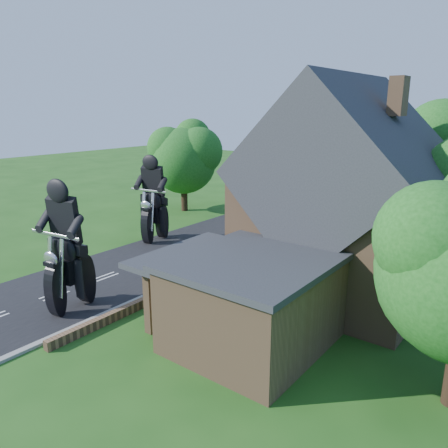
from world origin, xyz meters
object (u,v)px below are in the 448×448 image
Objects in this scene: house at (344,204)px; motorcycle_follow at (155,228)px; annex at (250,300)px; garden_wall at (226,265)px; motorcycle_lead at (71,291)px.

motorcycle_follow is (-13.19, 0.20, -3.47)m from house.
house is 7.30m from annex.
annex reaches higher than garden_wall.
annex reaches higher than motorcycle_lead.
motorcycle_lead is at bearing -105.64° from garden_wall.
motorcycle_follow is (-7.00, 1.20, 0.67)m from garden_wall.
annex is 3.70× the size of motorcycle_lead.
motorcycle_lead is 10.59m from motorcycle_follow.
annex is 14.41m from motorcycle_follow.
annex is (-0.62, -6.80, -2.58)m from house.
motorcycle_lead is (-8.52, -9.30, -3.46)m from house.
motorcycle_follow is at bearing 170.31° from garden_wall.
annex is 3.77× the size of motorcycle_follow.
house is 1.45× the size of annex.
garden_wall is 7.13m from motorcycle_follow.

